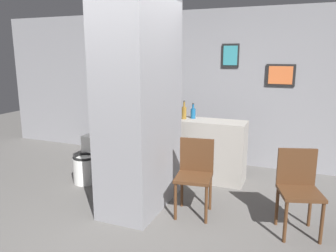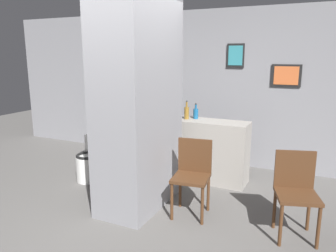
{
  "view_description": "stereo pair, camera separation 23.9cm",
  "coord_description": "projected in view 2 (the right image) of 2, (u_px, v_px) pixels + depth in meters",
  "views": [
    {
      "loc": [
        1.8,
        -2.88,
        1.87
      ],
      "look_at": [
        0.23,
        1.0,
        0.95
      ],
      "focal_mm": 35.0,
      "sensor_mm": 36.0,
      "label": 1
    },
    {
      "loc": [
        2.02,
        -2.78,
        1.87
      ],
      "look_at": [
        0.23,
        1.0,
        0.95
      ],
      "focal_mm": 35.0,
      "sensor_mm": 36.0,
      "label": 2
    }
  ],
  "objects": [
    {
      "name": "ground_plane",
      "position": [
        112.0,
        223.0,
        3.7
      ],
      "size": [
        14.0,
        14.0,
        0.0
      ],
      "primitive_type": "plane",
      "color": "#5B5956"
    },
    {
      "name": "wall_back",
      "position": [
        195.0,
        87.0,
        5.74
      ],
      "size": [
        8.0,
        0.09,
        2.6
      ],
      "color": "gray",
      "rests_on": "ground_plane"
    },
    {
      "name": "counter_shelf",
      "position": [
        198.0,
        150.0,
        4.95
      ],
      "size": [
        1.48,
        0.44,
        0.92
      ],
      "color": "gray",
      "rests_on": "ground_plane"
    },
    {
      "name": "toilet",
      "position": [
        91.0,
        161.0,
        4.95
      ],
      "size": [
        0.36,
        0.52,
        0.66
      ],
      "color": "white",
      "rests_on": "ground_plane"
    },
    {
      "name": "pillar_center",
      "position": [
        139.0,
        103.0,
        3.94
      ],
      "size": [
        0.66,
        1.21,
        2.6
      ],
      "color": "gray",
      "rests_on": "ground_plane"
    },
    {
      "name": "bottle_short",
      "position": [
        196.0,
        113.0,
        4.92
      ],
      "size": [
        0.08,
        0.08,
        0.24
      ],
      "color": "#19598C",
      "rests_on": "counter_shelf"
    },
    {
      "name": "chair_near_pillar",
      "position": [
        192.0,
        173.0,
        3.85
      ],
      "size": [
        0.46,
        0.46,
        0.89
      ],
      "rotation": [
        0.0,
        0.0,
        0.13
      ],
      "color": "#4C2D19",
      "rests_on": "ground_plane"
    },
    {
      "name": "chair_by_doorway",
      "position": [
        296.0,
        190.0,
        3.37
      ],
      "size": [
        0.51,
        0.51,
        0.89
      ],
      "rotation": [
        0.0,
        0.0,
        0.3
      ],
      "color": "#4C2D19",
      "rests_on": "ground_plane"
    },
    {
      "name": "bicycle",
      "position": [
        141.0,
        147.0,
        5.44
      ],
      "size": [
        1.78,
        0.42,
        0.73
      ],
      "color": "black",
      "rests_on": "ground_plane"
    },
    {
      "name": "bottle_tall",
      "position": [
        187.0,
        112.0,
        4.89
      ],
      "size": [
        0.07,
        0.07,
        0.28
      ],
      "color": "olive",
      "rests_on": "counter_shelf"
    }
  ]
}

